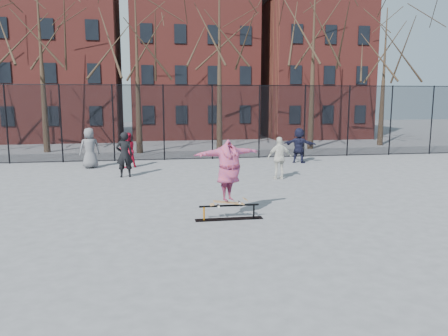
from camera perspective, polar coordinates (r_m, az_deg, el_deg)
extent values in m
plane|color=#5C5C61|center=(11.08, 1.61, -8.29)|extent=(100.00, 100.00, 0.00)
cube|color=black|center=(12.14, 0.67, -6.68)|extent=(1.88, 0.29, 0.01)
cylinder|color=orange|center=(11.99, -2.63, -5.96)|extent=(0.05, 0.05, 0.39)
cylinder|color=black|center=(12.23, 3.91, -5.67)|extent=(0.05, 0.05, 0.39)
cylinder|color=black|center=(12.04, 0.68, -4.93)|extent=(1.66, 0.05, 0.05)
imported|color=#3D3380|center=(11.84, 0.63, -0.36)|extent=(2.12, 1.33, 1.68)
imported|color=#5B5B60|center=(21.57, -17.14, 2.51)|extent=(1.07, 0.84, 1.92)
imported|color=black|center=(18.77, -12.87, 1.72)|extent=(0.76, 0.56, 1.91)
imported|color=#B00F29|center=(21.29, -12.48, 2.28)|extent=(0.99, 0.89, 1.67)
imported|color=silver|center=(17.97, 7.27, 1.29)|extent=(1.03, 0.44, 1.74)
imported|color=black|center=(22.67, 9.77, 2.94)|extent=(1.70, 1.33, 1.80)
cylinder|color=black|center=(24.48, -26.53, 5.15)|extent=(0.07, 0.07, 4.00)
cylinder|color=black|center=(23.85, -20.53, 5.45)|extent=(0.07, 0.07, 4.00)
cylinder|color=black|center=(23.49, -14.26, 5.70)|extent=(0.07, 0.07, 4.00)
cylinder|color=black|center=(23.41, -7.88, 5.89)|extent=(0.07, 0.07, 4.00)
cylinder|color=black|center=(23.63, -1.53, 6.00)|extent=(0.07, 0.07, 4.00)
cylinder|color=black|center=(24.12, 4.63, 6.04)|extent=(0.07, 0.07, 4.00)
cylinder|color=black|center=(24.88, 10.49, 6.01)|extent=(0.07, 0.07, 4.00)
cylinder|color=black|center=(25.87, 15.94, 5.93)|extent=(0.07, 0.07, 4.00)
cylinder|color=black|center=(27.08, 20.95, 5.81)|extent=(0.07, 0.07, 4.00)
cylinder|color=black|center=(28.48, 25.49, 5.66)|extent=(0.07, 0.07, 4.00)
cube|color=black|center=(23.49, -4.45, 5.96)|extent=(34.00, 0.01, 4.00)
cylinder|color=black|center=(23.46, -4.51, 10.74)|extent=(34.00, 0.04, 0.04)
cone|color=black|center=(28.92, -22.47, 6.52)|extent=(0.40, 0.40, 4.62)
cone|color=black|center=(26.90, -11.54, 6.88)|extent=(0.40, 0.40, 4.62)
cone|color=black|center=(28.55, -0.26, 7.19)|extent=(0.40, 0.40, 4.62)
cone|color=black|center=(28.69, 11.15, 7.02)|extent=(0.40, 0.40, 4.62)
cone|color=black|center=(32.18, 19.61, 6.89)|extent=(0.40, 0.40, 4.62)
cube|color=maroon|center=(37.12, -20.73, 12.78)|extent=(9.00, 7.00, 12.00)
cube|color=maroon|center=(36.67, -3.96, 14.18)|extent=(10.00, 7.00, 13.00)
cube|color=maroon|center=(38.86, 11.26, 12.27)|extent=(8.00, 7.00, 11.00)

